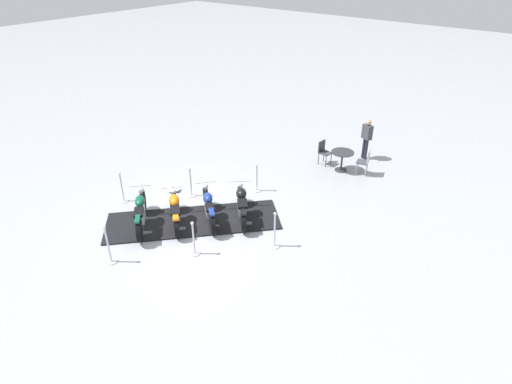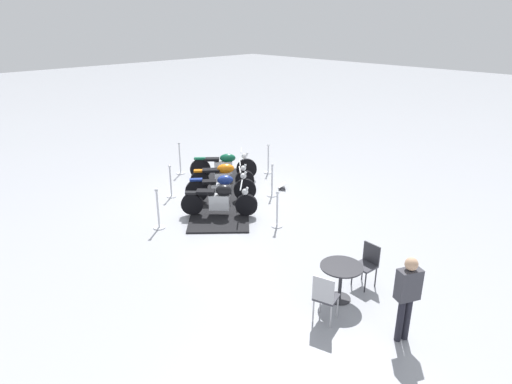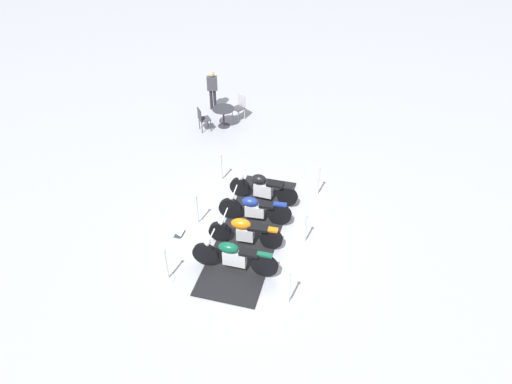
{
  "view_description": "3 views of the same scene",
  "coord_description": "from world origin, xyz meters",
  "px_view_note": "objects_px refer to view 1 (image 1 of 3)",
  "views": [
    {
      "loc": [
        -7.28,
        -8.18,
        7.37
      ],
      "look_at": [
        1.75,
        -1.05,
        0.62
      ],
      "focal_mm": 30.04,
      "sensor_mm": 36.0,
      "label": 1
    },
    {
      "loc": [
        10.04,
        -8.34,
        5.25
      ],
      "look_at": [
        2.12,
        -0.58,
        0.89
      ],
      "focal_mm": 31.51,
      "sensor_mm": 36.0,
      "label": 2
    },
    {
      "loc": [
        -8.97,
        4.58,
        9.28
      ],
      "look_at": [
        0.79,
        -0.6,
        0.7
      ],
      "focal_mm": 33.69,
      "sensor_mm": 36.0,
      "label": 3
    }
  ],
  "objects_px": {
    "stanchion_right_front": "(257,181)",
    "cafe_table": "(342,156)",
    "motorcycle_copper": "(175,209)",
    "bystander_person": "(367,136)",
    "motorcycle_navy": "(209,206)",
    "motorcycle_forest": "(141,211)",
    "stanchion_left_mid": "(194,242)",
    "cafe_chair_across_table": "(324,151)",
    "stanchion_left_front": "(275,235)",
    "cafe_chair_near_table": "(365,160)",
    "motorcycle_black": "(242,203)",
    "stanchion_right_rear": "(123,192)",
    "stanchion_left_rear": "(109,250)",
    "info_placard": "(174,190)",
    "stanchion_right_mid": "(191,186)"
  },
  "relations": [
    {
      "from": "motorcycle_navy",
      "to": "stanchion_left_mid",
      "type": "height_order",
      "value": "stanchion_left_mid"
    },
    {
      "from": "stanchion_left_front",
      "to": "stanchion_left_rear",
      "type": "distance_m",
      "value": 4.42
    },
    {
      "from": "stanchion_right_mid",
      "to": "motorcycle_navy",
      "type": "bearing_deg",
      "value": -114.86
    },
    {
      "from": "motorcycle_copper",
      "to": "bystander_person",
      "type": "bearing_deg",
      "value": -67.84
    },
    {
      "from": "bystander_person",
      "to": "cafe_chair_across_table",
      "type": "bearing_deg",
      "value": -11.01
    },
    {
      "from": "motorcycle_copper",
      "to": "cafe_chair_near_table",
      "type": "distance_m",
      "value": 7.07
    },
    {
      "from": "stanchion_right_mid",
      "to": "cafe_chair_near_table",
      "type": "bearing_deg",
      "value": -37.6
    },
    {
      "from": "motorcycle_copper",
      "to": "stanchion_left_mid",
      "type": "bearing_deg",
      "value": -165.34
    },
    {
      "from": "stanchion_left_rear",
      "to": "cafe_chair_near_table",
      "type": "relative_size",
      "value": 1.16
    },
    {
      "from": "motorcycle_copper",
      "to": "bystander_person",
      "type": "distance_m",
      "value": 8.02
    },
    {
      "from": "motorcycle_black",
      "to": "cafe_chair_near_table",
      "type": "distance_m",
      "value": 5.19
    },
    {
      "from": "stanchion_left_rear",
      "to": "stanchion_right_rear",
      "type": "bearing_deg",
      "value": 47.2
    },
    {
      "from": "motorcycle_black",
      "to": "motorcycle_navy",
      "type": "bearing_deg",
      "value": 93.36
    },
    {
      "from": "motorcycle_copper",
      "to": "stanchion_left_rear",
      "type": "distance_m",
      "value": 2.34
    },
    {
      "from": "stanchion_right_rear",
      "to": "motorcycle_forest",
      "type": "bearing_deg",
      "value": -107.96
    },
    {
      "from": "stanchion_right_front",
      "to": "cafe_table",
      "type": "xyz_separation_m",
      "value": [
        3.13,
        -1.53,
        0.21
      ]
    },
    {
      "from": "stanchion_left_front",
      "to": "cafe_table",
      "type": "height_order",
      "value": "stanchion_left_front"
    },
    {
      "from": "stanchion_left_front",
      "to": "motorcycle_navy",
      "type": "bearing_deg",
      "value": 94.22
    },
    {
      "from": "cafe_chair_near_table",
      "to": "motorcycle_forest",
      "type": "bearing_deg",
      "value": 46.87
    },
    {
      "from": "stanchion_right_mid",
      "to": "cafe_chair_near_table",
      "type": "height_order",
      "value": "stanchion_right_mid"
    },
    {
      "from": "stanchion_right_rear",
      "to": "stanchion_right_front",
      "type": "xyz_separation_m",
      "value": [
        3.24,
        -3.0,
        0.0
      ]
    },
    {
      "from": "stanchion_right_front",
      "to": "cafe_table",
      "type": "distance_m",
      "value": 3.49
    },
    {
      "from": "stanchion_right_mid",
      "to": "cafe_table",
      "type": "bearing_deg",
      "value": -32.55
    },
    {
      "from": "stanchion_right_rear",
      "to": "cafe_chair_near_table",
      "type": "bearing_deg",
      "value": -38.95
    },
    {
      "from": "motorcycle_copper",
      "to": "stanchion_right_rear",
      "type": "bearing_deg",
      "value": 45.13
    },
    {
      "from": "stanchion_left_mid",
      "to": "cafe_chair_across_table",
      "type": "distance_m",
      "value": 6.95
    },
    {
      "from": "stanchion_right_front",
      "to": "motorcycle_forest",
      "type": "bearing_deg",
      "value": 159.69
    },
    {
      "from": "motorcycle_black",
      "to": "cafe_table",
      "type": "relative_size",
      "value": 1.97
    },
    {
      "from": "stanchion_right_rear",
      "to": "stanchion_left_rear",
      "type": "bearing_deg",
      "value": -132.8
    },
    {
      "from": "stanchion_left_front",
      "to": "cafe_table",
      "type": "relative_size",
      "value": 1.35
    },
    {
      "from": "stanchion_left_front",
      "to": "bystander_person",
      "type": "bearing_deg",
      "value": 4.73
    },
    {
      "from": "motorcycle_forest",
      "to": "stanchion_left_mid",
      "type": "xyz_separation_m",
      "value": [
        0.01,
        -2.19,
        -0.14
      ]
    },
    {
      "from": "bystander_person",
      "to": "stanchion_left_mid",
      "type": "bearing_deg",
      "value": 19.15
    },
    {
      "from": "stanchion_left_front",
      "to": "cafe_chair_near_table",
      "type": "height_order",
      "value": "stanchion_left_front"
    },
    {
      "from": "motorcycle_copper",
      "to": "stanchion_right_front",
      "type": "xyz_separation_m",
      "value": [
        3.03,
        -0.71,
        -0.13
      ]
    },
    {
      "from": "stanchion_left_mid",
      "to": "stanchion_right_rear",
      "type": "distance_m",
      "value": 3.83
    },
    {
      "from": "motorcycle_navy",
      "to": "motorcycle_forest",
      "type": "height_order",
      "value": "motorcycle_forest"
    },
    {
      "from": "motorcycle_black",
      "to": "motorcycle_copper",
      "type": "bearing_deg",
      "value": 93.55
    },
    {
      "from": "motorcycle_forest",
      "to": "stanchion_left_rear",
      "type": "bearing_deg",
      "value": 155.8
    },
    {
      "from": "stanchion_right_front",
      "to": "stanchion_right_mid",
      "type": "bearing_deg",
      "value": 137.2
    },
    {
      "from": "stanchion_left_rear",
      "to": "cafe_chair_near_table",
      "type": "bearing_deg",
      "value": -19.17
    },
    {
      "from": "stanchion_right_rear",
      "to": "stanchion_right_front",
      "type": "distance_m",
      "value": 4.42
    },
    {
      "from": "motorcycle_forest",
      "to": "cafe_table",
      "type": "distance_m",
      "value": 7.49
    },
    {
      "from": "motorcycle_black",
      "to": "motorcycle_forest",
      "type": "xyz_separation_m",
      "value": [
        -2.2,
        2.04,
        0.03
      ]
    },
    {
      "from": "stanchion_left_mid",
      "to": "cafe_chair_near_table",
      "type": "height_order",
      "value": "stanchion_left_mid"
    },
    {
      "from": "cafe_chair_near_table",
      "to": "bystander_person",
      "type": "distance_m",
      "value": 1.43
    },
    {
      "from": "motorcycle_navy",
      "to": "motorcycle_copper",
      "type": "xyz_separation_m",
      "value": [
        -0.74,
        0.67,
        0.01
      ]
    },
    {
      "from": "info_placard",
      "to": "cafe_table",
      "type": "bearing_deg",
      "value": 5.92
    },
    {
      "from": "stanchion_right_mid",
      "to": "stanchion_right_front",
      "type": "distance_m",
      "value": 2.21
    },
    {
      "from": "motorcycle_forest",
      "to": "stanchion_right_rear",
      "type": "xyz_separation_m",
      "value": [
        0.52,
        1.61,
        -0.17
      ]
    }
  ]
}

